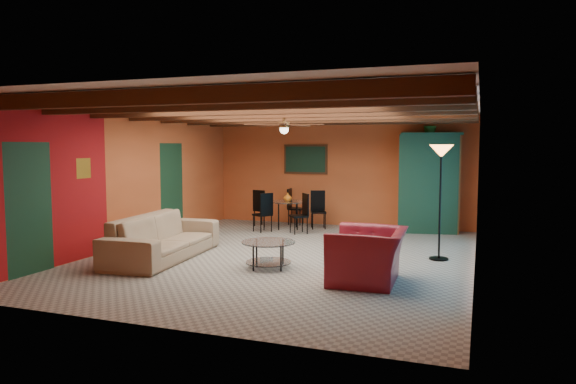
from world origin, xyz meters
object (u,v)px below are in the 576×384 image
at_px(dining_table, 288,210).
at_px(vase, 288,186).
at_px(armoire, 430,184).
at_px(potted_plant, 431,124).
at_px(floor_lamp, 440,202).
at_px(armchair, 368,256).
at_px(sofa, 163,237).
at_px(coffee_table, 268,254).

xyz_separation_m(dining_table, vase, (-0.00, 0.00, 0.56)).
distance_m(armoire, potted_plant, 1.36).
relative_size(armoire, floor_lamp, 1.10).
height_order(armchair, armoire, armoire).
height_order(armoire, vase, armoire).
relative_size(sofa, armoire, 1.18).
bearing_deg(armoire, armchair, -104.73).
distance_m(coffee_table, vase, 4.21).
height_order(sofa, floor_lamp, floor_lamp).
bearing_deg(vase, coffee_table, -74.27).
relative_size(armchair, potted_plant, 2.43).
bearing_deg(armchair, dining_table, -149.23).
bearing_deg(armchair, potted_plant, 172.81).
bearing_deg(vase, armoire, 11.85).
bearing_deg(floor_lamp, armoire, 98.42).
bearing_deg(potted_plant, armchair, -94.74).
relative_size(coffee_table, floor_lamp, 0.43).
bearing_deg(armoire, coffee_table, -124.42).
relative_size(armchair, dining_table, 0.68).
distance_m(coffee_table, floor_lamp, 3.14).
distance_m(sofa, floor_lamp, 4.90).
distance_m(armchair, dining_table, 5.15).
xyz_separation_m(armoire, vase, (-3.24, -0.68, -0.10)).
relative_size(floor_lamp, vase, 9.98).
bearing_deg(armoire, potted_plant, 0.00).
xyz_separation_m(armchair, dining_table, (-2.82, 4.31, 0.07)).
relative_size(coffee_table, vase, 4.33).
bearing_deg(dining_table, armoire, 11.85).
distance_m(armoire, floor_lamp, 3.07).
distance_m(dining_table, vase, 0.56).
bearing_deg(armchair, sofa, -98.48).
distance_m(dining_table, potted_plant, 3.88).
height_order(coffee_table, dining_table, dining_table).
height_order(armchair, vase, vase).
bearing_deg(potted_plant, dining_table, -168.15).
bearing_deg(coffee_table, armchair, -10.99).
xyz_separation_m(coffee_table, dining_table, (-1.12, 3.98, 0.23)).
bearing_deg(potted_plant, coffee_table, -114.43).
relative_size(armoire, vase, 11.01).
bearing_deg(sofa, coffee_table, -96.67).
height_order(armchair, coffee_table, armchair).
relative_size(armchair, vase, 5.95).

